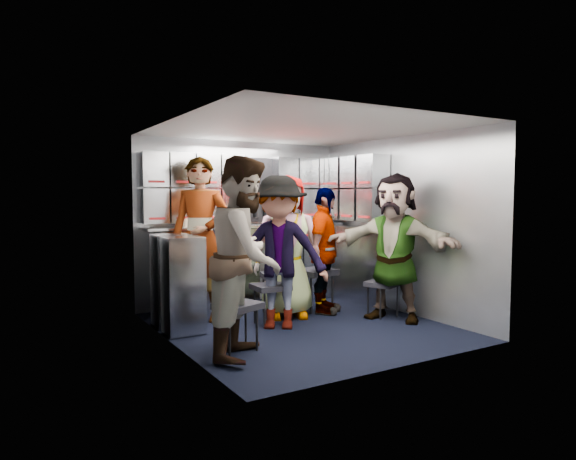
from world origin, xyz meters
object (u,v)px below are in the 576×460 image
jump_seat_near_left (238,308)px  jump_seat_center (280,278)px  attendant_arc_a (246,257)px  attendant_arc_d (324,251)px  jump_seat_mid_left (271,289)px  attendant_arc_b (279,252)px  attendant_standing (201,239)px  jump_seat_near_right (383,285)px  jump_seat_mid_right (316,274)px  attendant_arc_c (287,246)px  attendant_arc_e (394,247)px

jump_seat_near_left → jump_seat_center: (1.04, 1.05, 0.04)m
attendant_arc_a → attendant_arc_d: 1.80m
jump_seat_mid_left → attendant_arc_a: (-0.71, -0.85, 0.49)m
attendant_arc_b → attendant_standing: bearing=163.6°
jump_seat_mid_left → jump_seat_near_right: jump_seat_mid_left is taller
attendant_standing → attendant_arc_a: size_ratio=1.05×
jump_seat_near_left → attendant_standing: 1.34m
jump_seat_center → jump_seat_near_right: 1.21m
jump_seat_near_left → jump_seat_mid_right: bearing=33.1°
attendant_arc_a → attendant_arc_c: 1.48m
jump_seat_near_left → attendant_standing: bearing=84.4°
jump_seat_mid_right → attendant_arc_c: 0.61m
attendant_standing → attendant_arc_e: attendant_standing is taller
attendant_standing → attendant_arc_a: (-0.12, -1.40, -0.05)m
jump_seat_center → jump_seat_near_right: bearing=-37.6°
jump_seat_mid_left → jump_seat_near_right: bearing=-15.4°
jump_seat_near_left → attendant_arc_e: (1.99, 0.13, 0.44)m
jump_seat_near_right → attendant_arc_d: bearing=134.8°
jump_seat_near_left → jump_seat_mid_right: (1.51, 0.98, 0.06)m
jump_seat_mid_right → jump_seat_near_right: jump_seat_mid_right is taller
jump_seat_near_left → jump_seat_mid_left: (0.71, 0.67, 0.00)m
jump_seat_mid_left → attendant_arc_c: size_ratio=0.27×
attendant_standing → attendant_arc_c: size_ratio=1.12×
attendant_arc_c → attendant_arc_d: 0.48m
jump_seat_near_left → jump_seat_mid_left: bearing=43.4°
attendant_arc_b → jump_seat_mid_left: bearing=124.9°
jump_seat_mid_left → attendant_arc_d: 0.89m
jump_seat_center → jump_seat_near_left: bearing=-134.8°
jump_seat_near_right → attendant_standing: 2.16m
jump_seat_near_right → attendant_arc_b: bearing=172.2°
jump_seat_near_right → jump_seat_mid_right: bearing=126.0°
jump_seat_mid_right → attendant_standing: bearing=170.3°
attendant_standing → attendant_arc_d: size_ratio=1.23×
attendant_arc_b → jump_seat_center: bearing=94.1°
jump_seat_center → attendant_arc_c: attendant_arc_c is taller
attendant_standing → attendant_arc_e: 2.17m
jump_seat_mid_left → jump_seat_center: 0.51m
jump_seat_center → attendant_arc_e: 1.38m
attendant_standing → attendant_arc_a: attendant_standing is taller
jump_seat_mid_left → attendant_arc_b: attendant_arc_b is taller
jump_seat_mid_left → attendant_arc_e: bearing=-22.6°
jump_seat_mid_right → attendant_arc_d: attendant_arc_d is taller
jump_seat_mid_right → attendant_arc_e: attendant_arc_e is taller
jump_seat_near_left → jump_seat_near_right: size_ratio=1.05×
jump_seat_mid_left → attendant_arc_d: bearing=9.5°
attendant_arc_a → attendant_arc_b: attendant_arc_a is taller
jump_seat_near_right → attendant_arc_d: size_ratio=0.30×
attendant_arc_b → attendant_arc_e: size_ratio=0.97×
jump_seat_near_left → attendant_arc_c: size_ratio=0.28×
jump_seat_mid_left → attendant_standing: attendant_standing is taller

